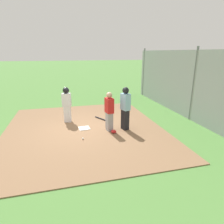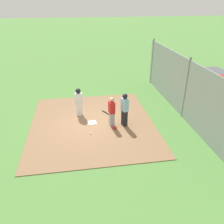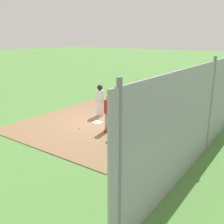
{
  "view_description": "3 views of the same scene",
  "coord_description": "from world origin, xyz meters",
  "px_view_note": "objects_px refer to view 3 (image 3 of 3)",
  "views": [
    {
      "loc": [
        -7.59,
        0.74,
        3.1
      ],
      "look_at": [
        0.06,
        -1.22,
        0.64
      ],
      "focal_mm": 30.93,
      "sensor_mm": 36.0,
      "label": 1
    },
    {
      "loc": [
        -10.57,
        0.62,
        6.04
      ],
      "look_at": [
        -0.1,
        -1.05,
        0.64
      ],
      "focal_mm": 36.44,
      "sensor_mm": 36.0,
      "label": 2
    },
    {
      "loc": [
        -9.07,
        -7.32,
        3.96
      ],
      "look_at": [
        0.27,
        -0.66,
        0.6
      ],
      "focal_mm": 41.34,
      "sensor_mm": 36.0,
      "label": 3
    }
  ],
  "objects_px": {
    "umpire": "(121,112)",
    "baseball": "(80,127)",
    "catcher": "(109,111)",
    "catcher_mask": "(106,131)",
    "home_plate": "(97,122)",
    "baseball_bat": "(124,121)",
    "runner": "(100,98)"
  },
  "relations": [
    {
      "from": "umpire",
      "to": "baseball",
      "type": "height_order",
      "value": "umpire"
    },
    {
      "from": "catcher",
      "to": "baseball_bat",
      "type": "xyz_separation_m",
      "value": [
        1.37,
        0.06,
        -0.79
      ]
    },
    {
      "from": "catcher",
      "to": "baseball_bat",
      "type": "relative_size",
      "value": 1.85
    },
    {
      "from": "home_plate",
      "to": "runner",
      "type": "height_order",
      "value": "runner"
    },
    {
      "from": "catcher_mask",
      "to": "baseball",
      "type": "height_order",
      "value": "catcher_mask"
    },
    {
      "from": "baseball",
      "to": "catcher_mask",
      "type": "bearing_deg",
      "value": -76.06
    },
    {
      "from": "umpire",
      "to": "runner",
      "type": "distance_m",
      "value": 2.71
    },
    {
      "from": "runner",
      "to": "baseball_bat",
      "type": "xyz_separation_m",
      "value": [
        -0.08,
        -1.55,
        -0.88
      ]
    },
    {
      "from": "home_plate",
      "to": "catcher_mask",
      "type": "bearing_deg",
      "value": -125.28
    },
    {
      "from": "catcher",
      "to": "runner",
      "type": "relative_size",
      "value": 0.99
    },
    {
      "from": "catcher",
      "to": "runner",
      "type": "distance_m",
      "value": 2.17
    },
    {
      "from": "catcher",
      "to": "umpire",
      "type": "xyz_separation_m",
      "value": [
        -0.05,
        -0.66,
        0.11
      ]
    },
    {
      "from": "runner",
      "to": "baseball_bat",
      "type": "bearing_deg",
      "value": 99.6
    },
    {
      "from": "runner",
      "to": "baseball",
      "type": "height_order",
      "value": "runner"
    },
    {
      "from": "catcher",
      "to": "catcher_mask",
      "type": "distance_m",
      "value": 0.83
    },
    {
      "from": "baseball_bat",
      "to": "baseball",
      "type": "height_order",
      "value": "baseball"
    },
    {
      "from": "umpire",
      "to": "baseball",
      "type": "distance_m",
      "value": 2.1
    },
    {
      "from": "umpire",
      "to": "runner",
      "type": "xyz_separation_m",
      "value": [
        1.49,
        2.27,
        -0.02
      ]
    },
    {
      "from": "home_plate",
      "to": "baseball",
      "type": "relative_size",
      "value": 5.95
    },
    {
      "from": "umpire",
      "to": "runner",
      "type": "height_order",
      "value": "umpire"
    },
    {
      "from": "baseball_bat",
      "to": "catcher_mask",
      "type": "height_order",
      "value": "catcher_mask"
    },
    {
      "from": "home_plate",
      "to": "catcher",
      "type": "distance_m",
      "value": 1.35
    },
    {
      "from": "baseball",
      "to": "home_plate",
      "type": "bearing_deg",
      "value": -8.94
    },
    {
      "from": "baseball_bat",
      "to": "catcher_mask",
      "type": "distance_m",
      "value": 1.7
    },
    {
      "from": "catcher_mask",
      "to": "baseball",
      "type": "relative_size",
      "value": 3.24
    },
    {
      "from": "home_plate",
      "to": "catcher",
      "type": "height_order",
      "value": "catcher"
    },
    {
      "from": "home_plate",
      "to": "baseball",
      "type": "height_order",
      "value": "baseball"
    },
    {
      "from": "umpire",
      "to": "baseball_bat",
      "type": "distance_m",
      "value": 1.82
    },
    {
      "from": "catcher_mask",
      "to": "baseball_bat",
      "type": "bearing_deg",
      "value": 5.32
    },
    {
      "from": "baseball_bat",
      "to": "runner",
      "type": "bearing_deg",
      "value": 56.64
    },
    {
      "from": "runner",
      "to": "baseball",
      "type": "distance_m",
      "value": 2.3
    },
    {
      "from": "home_plate",
      "to": "baseball_bat",
      "type": "bearing_deg",
      "value": -44.81
    }
  ]
}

